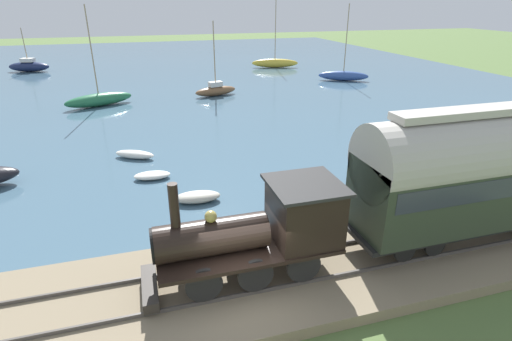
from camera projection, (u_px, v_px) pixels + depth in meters
name	position (u px, v px, depth m)	size (l,w,h in m)	color
ground_plane	(243.00, 296.00, 12.39)	(200.00, 200.00, 0.00)	#516B38
harbor_water	(156.00, 72.00, 50.36)	(80.00, 80.00, 0.01)	#426075
rail_embankment	(240.00, 284.00, 12.60)	(4.99, 56.00, 0.51)	#84755B
steam_locomotive	(265.00, 226.00, 12.03)	(2.19, 6.10, 3.42)	black
passenger_coach	(482.00, 168.00, 13.70)	(2.57, 9.40, 4.79)	black
sailboat_navy	(29.00, 66.00, 50.37)	(2.97, 5.27, 5.26)	#192347
sailboat_yellow	(275.00, 63.00, 53.41)	(2.72, 6.23, 8.87)	gold
sailboat_blue	(343.00, 75.00, 44.81)	(3.48, 5.46, 8.06)	#335199
sailboat_green	(99.00, 99.00, 34.15)	(3.43, 5.81, 8.11)	#236B42
sailboat_brown	(216.00, 90.00, 37.87)	(2.22, 4.33, 6.70)	brown
rowboat_off_pier	(152.00, 175.00, 20.39)	(1.04, 1.89, 0.35)	silver
rowboat_near_shore	(135.00, 154.00, 23.01)	(1.85, 2.45, 0.45)	silver
rowboat_mid_harbor	(197.00, 197.00, 18.04)	(1.12, 2.15, 0.46)	#B7B2A3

